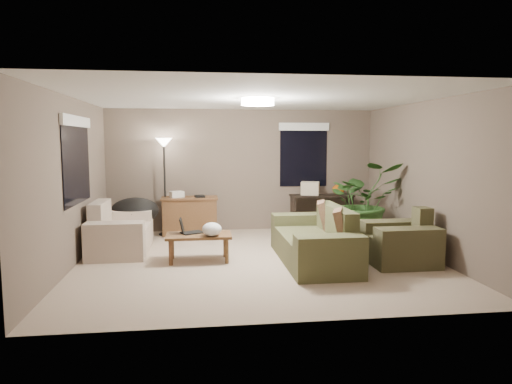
{
  "coord_description": "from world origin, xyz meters",
  "views": [
    {
      "loc": [
        -0.91,
        -6.92,
        1.86
      ],
      "look_at": [
        0.0,
        0.2,
        1.05
      ],
      "focal_mm": 32.0,
      "sensor_mm": 36.0,
      "label": 1
    }
  ],
  "objects": [
    {
      "name": "room_shell",
      "position": [
        0.0,
        0.0,
        1.25
      ],
      "size": [
        5.5,
        5.5,
        5.5
      ],
      "color": "tan",
      "rests_on": "ground"
    },
    {
      "name": "main_sofa",
      "position": [
        0.88,
        -0.2,
        0.29
      ],
      "size": [
        0.95,
        2.2,
        0.85
      ],
      "color": "#494B2D",
      "rests_on": "ground"
    },
    {
      "name": "throw_pillows",
      "position": [
        1.13,
        -0.2,
        0.65
      ],
      "size": [
        0.38,
        1.4,
        0.47
      ],
      "color": "#8C7251",
      "rests_on": "main_sofa"
    },
    {
      "name": "loveseat",
      "position": [
        -2.24,
        0.88,
        0.3
      ],
      "size": [
        0.9,
        1.6,
        0.85
      ],
      "color": "beige",
      "rests_on": "ground"
    },
    {
      "name": "armchair",
      "position": [
        2.13,
        -0.44,
        0.3
      ],
      "size": [
        0.95,
        1.0,
        0.85
      ],
      "color": "#4C492E",
      "rests_on": "ground"
    },
    {
      "name": "coffee_table",
      "position": [
        -0.91,
        0.06,
        0.36
      ],
      "size": [
        1.0,
        0.55,
        0.42
      ],
      "color": "brown",
      "rests_on": "ground"
    },
    {
      "name": "laptop",
      "position": [
        -1.08,
        0.16,
        0.48
      ],
      "size": [
        0.4,
        0.35,
        0.24
      ],
      "color": "black",
      "rests_on": "coffee_table"
    },
    {
      "name": "plastic_bag",
      "position": [
        -0.71,
        -0.09,
        0.52
      ],
      "size": [
        0.34,
        0.32,
        0.21
      ],
      "primitive_type": "ellipsoid",
      "rotation": [
        0.0,
        0.0,
        0.2
      ],
      "color": "white",
      "rests_on": "coffee_table"
    },
    {
      "name": "desk",
      "position": [
        -1.08,
        2.11,
        0.38
      ],
      "size": [
        1.1,
        0.5,
        0.75
      ],
      "color": "brown",
      "rests_on": "ground"
    },
    {
      "name": "desk_papers",
      "position": [
        -1.24,
        2.1,
        0.8
      ],
      "size": [
        0.71,
        0.31,
        0.12
      ],
      "color": "silver",
      "rests_on": "desk"
    },
    {
      "name": "console_table",
      "position": [
        1.63,
        2.19,
        0.44
      ],
      "size": [
        1.3,
        0.4,
        0.75
      ],
      "color": "black",
      "rests_on": "ground"
    },
    {
      "name": "pumpkin",
      "position": [
        1.98,
        2.19,
        0.85
      ],
      "size": [
        0.27,
        0.27,
        0.21
      ],
      "primitive_type": "ellipsoid",
      "rotation": [
        0.0,
        0.0,
        0.09
      ],
      "color": "orange",
      "rests_on": "console_table"
    },
    {
      "name": "cardboard_box",
      "position": [
        1.38,
        2.19,
        0.88
      ],
      "size": [
        0.43,
        0.37,
        0.27
      ],
      "primitive_type": "cube",
      "rotation": [
        0.0,
        0.0,
        -0.33
      ],
      "color": "beige",
      "rests_on": "console_table"
    },
    {
      "name": "papasan_chair",
      "position": [
        -2.1,
        1.76,
        0.47
      ],
      "size": [
        0.97,
        0.97,
        0.8
      ],
      "color": "black",
      "rests_on": "ground"
    },
    {
      "name": "floor_lamp",
      "position": [
        -1.56,
        2.18,
        1.6
      ],
      "size": [
        0.32,
        0.32,
        1.91
      ],
      "color": "black",
      "rests_on": "ground"
    },
    {
      "name": "ceiling_fixture",
      "position": [
        0.0,
        0.0,
        2.44
      ],
      "size": [
        0.5,
        0.5,
        0.1
      ],
      "primitive_type": "cylinder",
      "color": "white",
      "rests_on": "room_shell"
    },
    {
      "name": "houseplant",
      "position": [
        2.14,
        1.15,
        0.58
      ],
      "size": [
        1.33,
        1.48,
        1.16
      ],
      "primitive_type": "imported",
      "color": "#2D5923",
      "rests_on": "ground"
    },
    {
      "name": "cat_scratching_post",
      "position": [
        2.34,
        0.4,
        0.21
      ],
      "size": [
        0.32,
        0.32,
        0.5
      ],
      "color": "tan",
      "rests_on": "ground"
    },
    {
      "name": "window_left",
      "position": [
        -2.73,
        0.3,
        1.78
      ],
      "size": [
        0.05,
        1.56,
        1.33
      ],
      "color": "black",
      "rests_on": "room_shell"
    },
    {
      "name": "window_back",
      "position": [
        1.3,
        2.48,
        1.79
      ],
      "size": [
        1.06,
        0.05,
        1.33
      ],
      "color": "black",
      "rests_on": "room_shell"
    }
  ]
}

